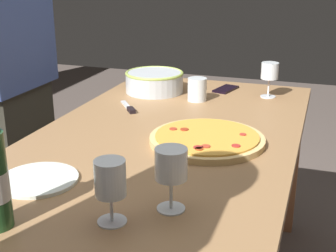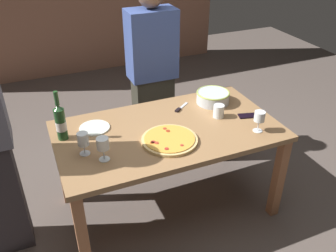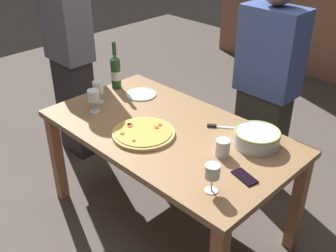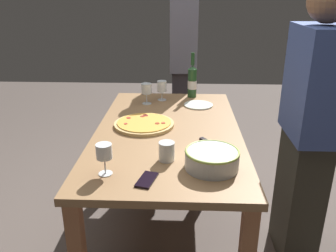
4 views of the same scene
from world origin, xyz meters
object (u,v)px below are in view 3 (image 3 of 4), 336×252
side_plate (141,94)px  dining_table (168,142)px  wine_glass_by_bottle (212,173)px  cell_phone (245,177)px  person_host (266,89)px  pizza_knife (217,126)px  cup_amber (223,148)px  serving_bowl (257,137)px  person_guest_left (70,54)px  wine_glass_far_left (98,89)px  pizza (144,133)px  wine_glass_near_pizza (93,97)px  wine_bottle (116,71)px

side_plate → dining_table: bearing=-23.3°
wine_glass_by_bottle → cell_phone: (0.06, 0.20, -0.11)m
person_host → pizza_knife: bearing=14.9°
cup_amber → person_host: person_host is taller
person_host → cup_amber: bearing=29.5°
serving_bowl → person_guest_left: (-1.71, -0.14, 0.10)m
side_plate → person_host: (0.67, 0.59, 0.07)m
wine_glass_far_left → cup_amber: bearing=4.7°
pizza → person_guest_left: person_guest_left is taller
wine_glass_far_left → person_guest_left: bearing=164.4°
wine_glass_near_pizza → person_host: person_host is taller
cup_amber → pizza: bearing=-160.6°
side_plate → cell_phone: (1.12, -0.28, 0.00)m
serving_bowl → cell_phone: serving_bowl is taller
wine_bottle → wine_glass_by_bottle: size_ratio=2.30×
pizza → cup_amber: bearing=19.4°
wine_glass_far_left → cup_amber: (1.04, 0.08, -0.05)m
pizza → pizza_knife: 0.47m
wine_bottle → side_plate: 0.27m
dining_table → cup_amber: 0.44m
cell_phone → person_host: 0.98m
pizza → person_guest_left: bearing=167.9°
dining_table → cell_phone: (0.63, -0.07, 0.10)m
person_host → side_plate: bearing=-35.6°
person_host → person_guest_left: size_ratio=0.93×
person_guest_left → pizza_knife: bearing=10.2°
cell_phone → person_guest_left: person_guest_left is taller
wine_glass_by_bottle → side_plate: wine_glass_by_bottle is taller
pizza → wine_bottle: 0.74m
pizza → cup_amber: cup_amber is taller
pizza → person_guest_left: (-1.16, 0.25, 0.14)m
side_plate → cell_phone: size_ratio=1.52×
pizza → cup_amber: (0.48, 0.17, 0.04)m
person_guest_left → person_host: bearing=31.3°
wine_bottle → side_plate: size_ratio=1.63×
wine_glass_near_pizza → cell_phone: bearing=5.6°
cell_phone → cup_amber: bearing=83.6°
wine_glass_near_pizza → cup_amber: bearing=11.8°
side_plate → cell_phone: same height
cup_amber → person_host: bearing=106.5°
pizza → person_guest_left: size_ratio=0.22×
cell_phone → wine_glass_by_bottle: bearing=179.5°
wine_glass_by_bottle → person_guest_left: size_ratio=0.09×
pizza_knife → serving_bowl: bearing=-0.3°
wine_glass_by_bottle → person_host: 1.15m
cup_amber → pizza_knife: bearing=133.7°
dining_table → person_guest_left: 1.24m
wine_glass_near_pizza → person_host: size_ratio=0.10×
wine_glass_near_pizza → side_plate: 0.41m
dining_table → wine_glass_near_pizza: bearing=-160.3°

